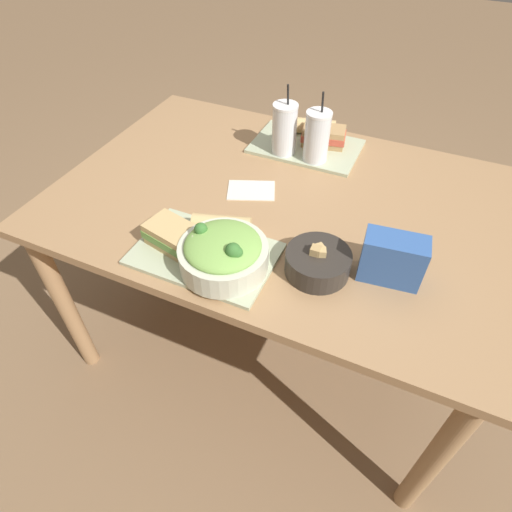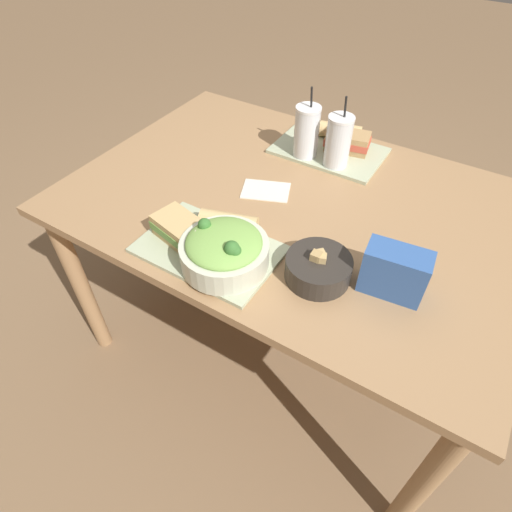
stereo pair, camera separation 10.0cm
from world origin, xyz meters
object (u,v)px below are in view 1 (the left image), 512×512
object	(u,v)px
napkin_folded	(251,190)
chip_bag	(392,259)
salad_bowl	(223,253)
drink_cup_dark	(284,131)
sandwich_far	(324,136)
baguette_far	(315,127)
baguette_near	(222,225)
soup_bowl	(318,262)
sandwich_near	(172,235)
drink_cup_red	(317,138)

from	to	relation	value
napkin_folded	chip_bag	bearing A→B (deg)	-22.12
salad_bowl	drink_cup_dark	bearing A→B (deg)	96.54
sandwich_far	baguette_far	xyz separation A→B (m)	(-0.05, 0.06, -0.00)
salad_bowl	baguette_far	distance (m)	0.76
salad_bowl	baguette_far	world-z (taller)	salad_bowl
baguette_near	drink_cup_dark	bearing A→B (deg)	-16.85
sandwich_far	salad_bowl	bearing A→B (deg)	-105.16
salad_bowl	baguette_near	distance (m)	0.13
soup_bowl	sandwich_near	xyz separation A→B (m)	(-0.39, -0.08, 0.01)
soup_bowl	baguette_far	size ratio (longest dim) A/B	1.06
baguette_far	drink_cup_red	xyz separation A→B (m)	(0.06, -0.17, 0.05)
sandwich_near	chip_bag	distance (m)	0.58
drink_cup_red	drink_cup_dark	bearing A→B (deg)	180.00
drink_cup_red	chip_bag	world-z (taller)	drink_cup_red
sandwich_far	napkin_folded	bearing A→B (deg)	-121.09
drink_cup_dark	chip_bag	distance (m)	0.64
sandwich_far	drink_cup_dark	distance (m)	0.16
drink_cup_red	baguette_far	bearing A→B (deg)	108.50
drink_cup_dark	napkin_folded	bearing A→B (deg)	-93.20
drink_cup_dark	napkin_folded	world-z (taller)	drink_cup_dark
soup_bowl	baguette_near	xyz separation A→B (m)	(-0.29, 0.02, 0.01)
sandwich_near	sandwich_far	size ratio (longest dim) A/B	0.94
baguette_near	sandwich_far	world-z (taller)	sandwich_far
baguette_far	drink_cup_red	bearing A→B (deg)	-175.30
drink_cup_dark	drink_cup_red	bearing A→B (deg)	0.00
baguette_near	sandwich_far	xyz separation A→B (m)	(0.11, 0.58, 0.00)
sandwich_near	chip_bag	world-z (taller)	chip_bag
baguette_near	drink_cup_dark	size ratio (longest dim) A/B	0.71
napkin_folded	soup_bowl	bearing A→B (deg)	-39.38
salad_bowl	baguette_near	world-z (taller)	salad_bowl
salad_bowl	drink_cup_red	world-z (taller)	drink_cup_red
salad_bowl	sandwich_far	xyz separation A→B (m)	(0.04, 0.70, -0.02)
salad_bowl	baguette_near	xyz separation A→B (m)	(-0.06, 0.12, -0.02)
baguette_near	napkin_folded	bearing A→B (deg)	-13.02
baguette_far	sandwich_far	bearing A→B (deg)	-153.64
salad_bowl	chip_bag	xyz separation A→B (m)	(0.40, 0.15, 0.00)
drink_cup_dark	drink_cup_red	distance (m)	0.12
soup_bowl	drink_cup_red	distance (m)	0.53
baguette_far	baguette_near	bearing A→B (deg)	161.14
drink_cup_dark	baguette_near	bearing A→B (deg)	-89.60
salad_bowl	soup_bowl	world-z (taller)	salad_bowl
salad_bowl	sandwich_far	distance (m)	0.70
sandwich_near	drink_cup_dark	distance (m)	0.58
baguette_far	napkin_folded	bearing A→B (deg)	156.08
soup_bowl	baguette_near	world-z (taller)	soup_bowl
baguette_far	napkin_folded	world-z (taller)	baguette_far
baguette_near	drink_cup_dark	distance (m)	0.48
sandwich_near	chip_bag	bearing A→B (deg)	25.71
salad_bowl	sandwich_near	xyz separation A→B (m)	(-0.17, 0.02, -0.02)
soup_bowl	chip_bag	size ratio (longest dim) A/B	1.05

